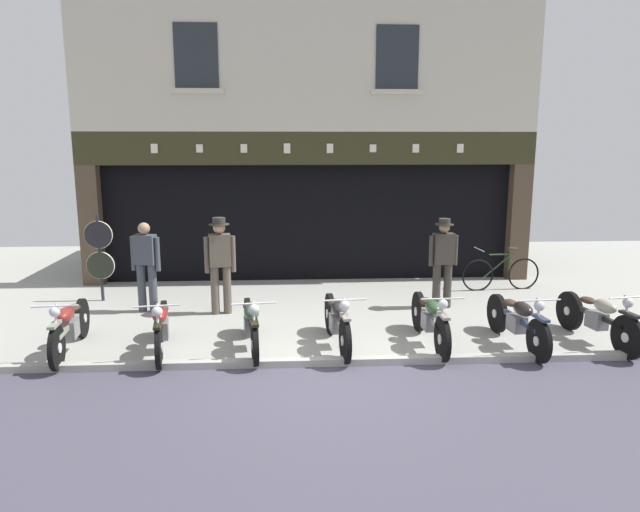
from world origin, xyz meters
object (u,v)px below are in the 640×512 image
at_px(motorcycle_center, 337,320).
at_px(salesman_right, 443,259).
at_px(tyre_sign_pole, 99,251).
at_px(leaning_bicycle, 501,273).
at_px(advert_board_near, 370,203).
at_px(salesman_left, 146,263).
at_px(motorcycle_center_right, 430,318).
at_px(motorcycle_right, 518,320).
at_px(shopkeeper_center, 220,260).
at_px(motorcycle_left, 161,326).
at_px(motorcycle_far_right, 598,317).
at_px(motorcycle_far_left, 69,326).
at_px(motorcycle_center_left, 251,323).

relative_size(motorcycle_center, salesman_right, 1.18).
bearing_deg(tyre_sign_pole, leaning_bicycle, 2.84).
bearing_deg(advert_board_near, salesman_left, -150.83).
distance_m(motorcycle_center_right, motorcycle_right, 1.32).
distance_m(motorcycle_center, salesman_right, 3.04).
relative_size(salesman_left, shopkeeper_center, 0.94).
relative_size(motorcycle_right, shopkeeper_center, 1.14).
bearing_deg(motorcycle_center_right, shopkeeper_center, -30.64).
bearing_deg(motorcycle_left, tyre_sign_pole, -67.60).
relative_size(tyre_sign_pole, leaning_bicycle, 1.00).
relative_size(motorcycle_far_right, advert_board_near, 1.87).
bearing_deg(advert_board_near, motorcycle_right, -71.06).
distance_m(motorcycle_far_right, advert_board_near, 5.65).
distance_m(motorcycle_right, salesman_left, 6.49).
bearing_deg(salesman_left, shopkeeper_center, -176.11).
distance_m(salesman_right, leaning_bicycle, 2.12).
distance_m(motorcycle_far_left, motorcycle_center_right, 5.41).
height_order(motorcycle_center_right, motorcycle_right, motorcycle_center_right).
bearing_deg(leaning_bicycle, motorcycle_left, 113.60).
xyz_separation_m(motorcycle_far_right, salesman_left, (-7.37, 2.18, 0.50)).
bearing_deg(motorcycle_center_right, motorcycle_far_left, -1.08).
bearing_deg(salesman_left, motorcycle_far_left, 85.47).
bearing_deg(shopkeeper_center, leaning_bicycle, -175.65).
distance_m(salesman_left, tyre_sign_pole, 1.35).
xyz_separation_m(motorcycle_center, salesman_left, (-3.33, 2.12, 0.49)).
height_order(salesman_right, tyre_sign_pole, tyre_sign_pole).
bearing_deg(motorcycle_left, salesman_right, -163.80).
bearing_deg(motorcycle_far_left, shopkeeper_center, -141.48).
bearing_deg(leaning_bicycle, tyre_sign_pole, 88.26).
bearing_deg(leaning_bicycle, advert_board_near, 59.75).
xyz_separation_m(motorcycle_center, tyre_sign_pole, (-4.40, 2.93, 0.56)).
height_order(motorcycle_far_right, shopkeeper_center, shopkeeper_center).
distance_m(motorcycle_left, salesman_right, 5.28).
relative_size(motorcycle_center_right, motorcycle_far_right, 1.02).
xyz_separation_m(tyre_sign_pole, leaning_bicycle, (8.17, 0.41, -0.63)).
bearing_deg(motorcycle_center, shopkeeper_center, -49.41).
distance_m(motorcycle_far_left, advert_board_near, 7.00).
xyz_separation_m(motorcycle_left, advert_board_near, (3.74, 4.69, 1.31)).
height_order(motorcycle_left, leaning_bicycle, leaning_bicycle).
relative_size(motorcycle_left, motorcycle_right, 0.96).
bearing_deg(salesman_right, motorcycle_center_left, 24.52).
relative_size(motorcycle_far_right, tyre_sign_pole, 1.18).
distance_m(motorcycle_far_left, salesman_right, 6.50).
relative_size(motorcycle_right, tyre_sign_pole, 1.18).
distance_m(motorcycle_far_left, motorcycle_center, 3.98).
bearing_deg(salesman_right, leaning_bicycle, -148.61).
height_order(salesman_left, shopkeeper_center, shopkeeper_center).
bearing_deg(salesman_left, leaning_bicycle, -157.88).
relative_size(motorcycle_far_left, motorcycle_center_left, 1.03).
distance_m(motorcycle_far_left, shopkeeper_center, 2.85).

